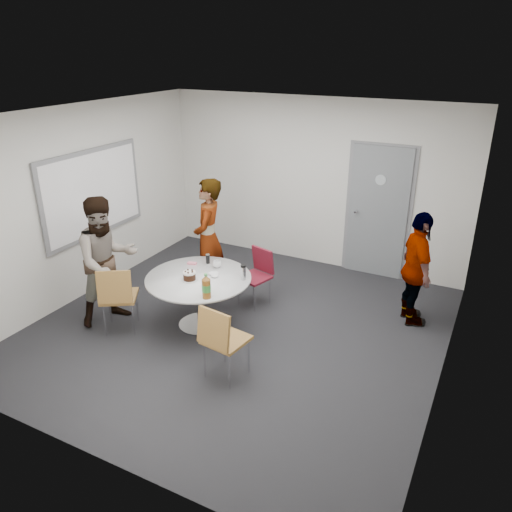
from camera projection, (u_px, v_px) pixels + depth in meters
The scene contains 15 objects.
floor at pixel (238, 328), 6.51m from camera, with size 5.00×5.00×0.00m, color black.
ceiling at pixel (235, 116), 5.44m from camera, with size 5.00×5.00×0.00m, color silver.
wall_back at pixel (312, 183), 8.02m from camera, with size 5.00×5.00×0.00m, color silver.
wall_left at pixel (82, 203), 7.02m from camera, with size 5.00×5.00×0.00m, color silver.
wall_right at pixel (458, 272), 4.93m from camera, with size 5.00×5.00×0.00m, color silver.
wall_front at pixel (83, 330), 3.93m from camera, with size 5.00×5.00×0.00m, color silver.
door at pixel (378, 212), 7.67m from camera, with size 1.02×0.17×2.12m.
whiteboard at pixel (93, 193), 7.13m from camera, with size 0.04×1.90×1.25m.
table at pixel (200, 285), 6.33m from camera, with size 1.34×1.34×1.01m.
chair_near_left at pixel (117, 294), 6.21m from camera, with size 0.61×0.62×0.91m.
chair_near_right at pixel (221, 336), 5.32m from camera, with size 0.49×0.52×0.90m.
chair_far at pixel (258, 271), 6.99m from camera, with size 0.48×0.51×0.81m.
person_main at pixel (208, 238), 7.09m from camera, with size 0.63×0.42×1.74m, color #A5C6EA.
person_left at pixel (107, 261), 6.40m from camera, with size 0.83×0.65×1.71m, color white.
person_right at pixel (416, 269), 6.37m from camera, with size 0.90×0.37×1.53m, color black.
Camera 1 is at (2.76, -4.88, 3.44)m, focal length 35.00 mm.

